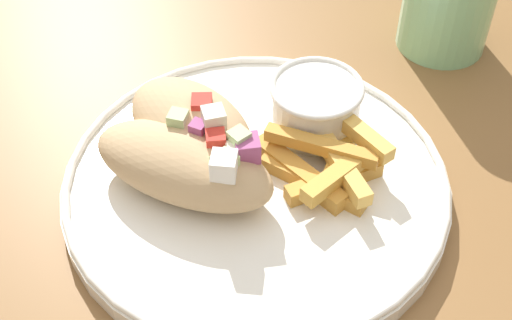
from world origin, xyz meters
TOP-DOWN VIEW (x-y plane):
  - table at (0.00, 0.00)m, footprint 1.30×1.30m
  - plate at (0.03, -0.04)m, footprint 0.28×0.28m
  - pita_sandwich_near at (-0.01, -0.06)m, footprint 0.14×0.08m
  - pita_sandwich_far at (-0.02, -0.03)m, footprint 0.13×0.11m
  - fries_pile at (0.08, -0.03)m, footprint 0.10×0.09m
  - sauce_ramekin at (0.06, 0.02)m, footprint 0.07×0.07m

SIDE VIEW (x-z plane):
  - table at x=0.00m, z-range 0.29..1.00m
  - plate at x=0.03m, z-range 0.71..0.73m
  - fries_pile at x=0.08m, z-range 0.72..0.75m
  - sauce_ramekin at x=0.06m, z-range 0.73..0.77m
  - pita_sandwich_near at x=-0.01m, z-range 0.72..0.77m
  - pita_sandwich_far at x=-0.02m, z-range 0.72..0.78m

